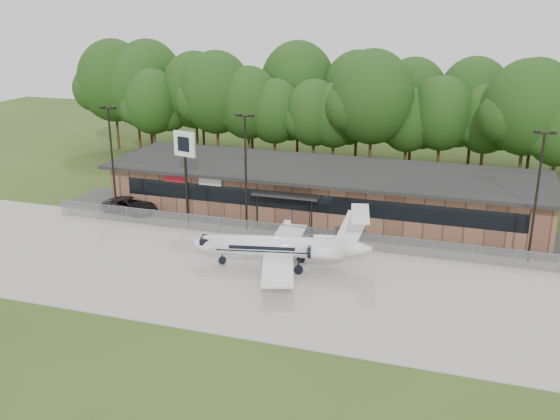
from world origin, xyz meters
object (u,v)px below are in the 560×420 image
(suv, at_px, (130,205))
(pole_sign, at_px, (185,154))
(terminal, at_px, (324,189))
(business_jet, at_px, (283,247))

(suv, height_order, pole_sign, pole_sign)
(terminal, distance_m, suv, 18.42)
(suv, bearing_deg, pole_sign, -92.32)
(terminal, xyz_separation_m, suv, (-17.25, -6.31, -1.44))
(terminal, height_order, pole_sign, pole_sign)
(terminal, xyz_separation_m, business_jet, (0.52, -14.26, -0.49))
(pole_sign, bearing_deg, business_jet, -18.01)
(suv, bearing_deg, business_jet, -109.04)
(terminal, distance_m, pole_sign, 13.62)
(pole_sign, bearing_deg, terminal, 47.61)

